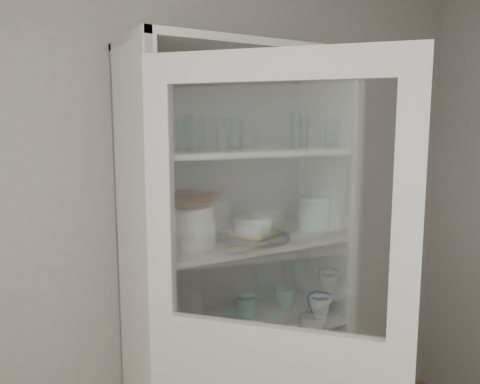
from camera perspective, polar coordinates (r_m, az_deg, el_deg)
wall_back at (r=2.22m, az=-7.41°, el=-4.04°), size 3.60×0.02×2.60m
pantry_cabinet at (r=2.27m, az=-0.81°, el=-13.22°), size 1.00×0.45×2.10m
tumbler_0 at (r=1.75m, az=-9.29°, el=6.80°), size 0.09×0.09×0.13m
tumbler_1 at (r=1.79m, az=-6.91°, el=6.72°), size 0.07×0.07×0.12m
tumbler_2 at (r=1.80m, az=-5.78°, el=6.78°), size 0.08×0.08×0.13m
tumbler_3 at (r=1.92m, az=-0.59°, el=6.90°), size 0.07×0.07×0.13m
tumbler_4 at (r=2.06m, az=7.34°, el=7.25°), size 0.09×0.09×0.15m
tumbler_5 at (r=2.01m, az=5.67°, el=6.92°), size 0.06×0.06×0.13m
tumbler_6 at (r=2.19m, az=11.13°, el=7.06°), size 0.08×0.08×0.14m
tumbler_7 at (r=1.89m, az=-9.58°, el=7.01°), size 0.08×0.08×0.14m
tumbler_8 at (r=1.97m, az=-3.70°, el=7.01°), size 0.08×0.08×0.13m
tumbler_9 at (r=2.03m, az=-0.55°, el=7.07°), size 0.08×0.08×0.13m
goblet_0 at (r=2.00m, az=-10.22°, el=7.16°), size 0.07×0.07×0.15m
goblet_1 at (r=2.08m, az=-6.32°, el=7.46°), size 0.07×0.07×0.16m
goblet_2 at (r=2.14m, az=-1.14°, el=7.37°), size 0.07×0.07×0.15m
goblet_3 at (r=2.32m, az=6.64°, el=7.72°), size 0.08×0.08×0.18m
plate_stack_front at (r=1.97m, az=-5.97°, el=-5.05°), size 0.21×0.21×0.11m
plate_stack_back at (r=2.06m, az=-11.38°, el=-5.40°), size 0.20×0.20×0.06m
cream_bowl at (r=1.96m, az=-6.00°, el=-2.61°), size 0.24×0.24×0.06m
terracotta_bowl at (r=1.95m, az=-6.03°, el=-0.96°), size 0.30×0.30×0.06m
glass_platter at (r=2.10m, az=1.62°, el=-5.49°), size 0.41×0.41×0.02m
yellow_trivet at (r=2.10m, az=1.62°, el=-5.10°), size 0.20×0.20×0.01m
white_ramekin at (r=2.09m, az=1.62°, el=-3.99°), size 0.22×0.22×0.07m
grey_bowl_stack at (r=2.32m, az=8.96°, el=-2.52°), size 0.15×0.15×0.16m
mug_blue at (r=2.37m, az=9.58°, el=-13.22°), size 0.12×0.12×0.09m
mug_teal at (r=2.42m, az=5.40°, el=-12.70°), size 0.12×0.12×0.09m
mug_white at (r=2.32m, az=9.77°, el=-13.66°), size 0.14×0.14×0.10m
teal_jar at (r=2.30m, az=0.78°, el=-13.55°), size 0.09×0.09×0.11m
measuring_cups at (r=2.15m, az=-1.74°, el=-16.19°), size 0.10×0.10×0.04m
white_canister at (r=2.11m, az=-8.80°, el=-15.34°), size 0.14×0.14×0.13m
tin_box at (r=2.56m, az=7.67°, el=-21.91°), size 0.22×0.18×0.06m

